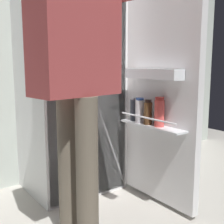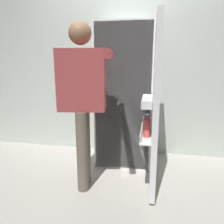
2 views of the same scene
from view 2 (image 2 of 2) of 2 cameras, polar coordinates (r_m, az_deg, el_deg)
name	(u,v)px [view 2 (image 2 of 2)]	position (r m, az deg, el deg)	size (l,w,h in m)	color
ground_plane	(119,179)	(2.64, 1.73, -17.06)	(5.58, 5.58, 0.00)	#B7B2A8
kitchen_wall	(129,61)	(3.15, 4.33, 13.12)	(4.40, 0.10, 2.65)	beige
refrigerator	(127,97)	(2.79, 3.98, 4.00)	(0.75, 1.25, 1.77)	white
person	(83,92)	(2.20, -7.57, 5.11)	(0.64, 0.74, 1.69)	#665B4C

